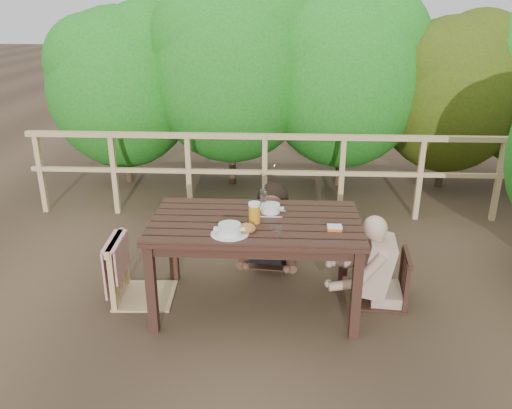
{
  "coord_description": "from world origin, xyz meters",
  "views": [
    {
      "loc": [
        0.2,
        -3.79,
        2.4
      ],
      "look_at": [
        0.0,
        0.05,
        0.9
      ],
      "focal_mm": 36.28,
      "sensor_mm": 36.0,
      "label": 1
    }
  ],
  "objects_px": {
    "chair_left": "(141,243)",
    "butter_tub": "(334,229)",
    "soup_far": "(271,209)",
    "bread_roll": "(247,228)",
    "chair_right": "(386,256)",
    "bottle": "(263,199)",
    "woman": "(275,198)",
    "chair_far": "(274,219)",
    "diner_right": "(392,233)",
    "soup_near": "(230,230)",
    "table": "(256,265)",
    "beer_glass": "(254,214)",
    "tumbler": "(278,231)"
  },
  "relations": [
    {
      "from": "diner_right",
      "to": "bread_roll",
      "type": "height_order",
      "value": "diner_right"
    },
    {
      "from": "chair_left",
      "to": "soup_near",
      "type": "distance_m",
      "value": 0.92
    },
    {
      "from": "chair_far",
      "to": "diner_right",
      "type": "bearing_deg",
      "value": -28.69
    },
    {
      "from": "chair_left",
      "to": "beer_glass",
      "type": "height_order",
      "value": "chair_left"
    },
    {
      "from": "beer_glass",
      "to": "tumbler",
      "type": "xyz_separation_m",
      "value": [
        0.18,
        -0.21,
        -0.05
      ]
    },
    {
      "from": "soup_near",
      "to": "bottle",
      "type": "bearing_deg",
      "value": 63.56
    },
    {
      "from": "chair_left",
      "to": "woman",
      "type": "xyz_separation_m",
      "value": [
        1.11,
        0.75,
        0.14
      ]
    },
    {
      "from": "soup_far",
      "to": "bread_roll",
      "type": "relative_size",
      "value": 1.87
    },
    {
      "from": "butter_tub",
      "to": "soup_near",
      "type": "bearing_deg",
      "value": -171.27
    },
    {
      "from": "table",
      "to": "diner_right",
      "type": "distance_m",
      "value": 1.15
    },
    {
      "from": "chair_left",
      "to": "butter_tub",
      "type": "bearing_deg",
      "value": -101.96
    },
    {
      "from": "bread_roll",
      "to": "tumbler",
      "type": "xyz_separation_m",
      "value": [
        0.23,
        -0.03,
        -0.0
      ]
    },
    {
      "from": "table",
      "to": "chair_far",
      "type": "distance_m",
      "value": 0.83
    },
    {
      "from": "chair_left",
      "to": "tumbler",
      "type": "distance_m",
      "value": 1.24
    },
    {
      "from": "table",
      "to": "chair_left",
      "type": "distance_m",
      "value": 0.98
    },
    {
      "from": "soup_near",
      "to": "bread_roll",
      "type": "distance_m",
      "value": 0.13
    },
    {
      "from": "tumbler",
      "to": "bread_roll",
      "type": "bearing_deg",
      "value": 171.63
    },
    {
      "from": "woman",
      "to": "tumbler",
      "type": "height_order",
      "value": "woman"
    },
    {
      "from": "chair_far",
      "to": "soup_far",
      "type": "distance_m",
      "value": 0.75
    },
    {
      "from": "chair_right",
      "to": "chair_left",
      "type": "bearing_deg",
      "value": -82.93
    },
    {
      "from": "beer_glass",
      "to": "butter_tub",
      "type": "distance_m",
      "value": 0.63
    },
    {
      "from": "soup_far",
      "to": "beer_glass",
      "type": "height_order",
      "value": "beer_glass"
    },
    {
      "from": "chair_left",
      "to": "beer_glass",
      "type": "bearing_deg",
      "value": -101.32
    },
    {
      "from": "chair_left",
      "to": "butter_tub",
      "type": "relative_size",
      "value": 9.09
    },
    {
      "from": "chair_left",
      "to": "table",
      "type": "bearing_deg",
      "value": -97.99
    },
    {
      "from": "soup_far",
      "to": "soup_near",
      "type": "bearing_deg",
      "value": -123.43
    },
    {
      "from": "woman",
      "to": "bottle",
      "type": "bearing_deg",
      "value": 88.43
    },
    {
      "from": "diner_right",
      "to": "butter_tub",
      "type": "bearing_deg",
      "value": 127.0
    },
    {
      "from": "woman",
      "to": "beer_glass",
      "type": "bearing_deg",
      "value": 86.64
    },
    {
      "from": "beer_glass",
      "to": "soup_far",
      "type": "bearing_deg",
      "value": 61.25
    },
    {
      "from": "soup_near",
      "to": "chair_left",
      "type": "bearing_deg",
      "value": 155.07
    },
    {
      "from": "tumbler",
      "to": "butter_tub",
      "type": "distance_m",
      "value": 0.44
    },
    {
      "from": "chair_left",
      "to": "soup_near",
      "type": "bearing_deg",
      "value": -117.89
    },
    {
      "from": "beer_glass",
      "to": "bottle",
      "type": "xyz_separation_m",
      "value": [
        0.06,
        0.25,
        0.03
      ]
    },
    {
      "from": "chair_left",
      "to": "woman",
      "type": "bearing_deg",
      "value": -58.82
    },
    {
      "from": "chair_left",
      "to": "soup_near",
      "type": "height_order",
      "value": "chair_left"
    },
    {
      "from": "chair_right",
      "to": "diner_right",
      "type": "bearing_deg",
      "value": 95.4
    },
    {
      "from": "table",
      "to": "beer_glass",
      "type": "bearing_deg",
      "value": -96.44
    },
    {
      "from": "chair_far",
      "to": "diner_right",
      "type": "height_order",
      "value": "diner_right"
    },
    {
      "from": "chair_right",
      "to": "bottle",
      "type": "height_order",
      "value": "bottle"
    },
    {
      "from": "diner_right",
      "to": "butter_tub",
      "type": "height_order",
      "value": "diner_right"
    },
    {
      "from": "chair_far",
      "to": "beer_glass",
      "type": "xyz_separation_m",
      "value": [
        -0.15,
        -0.87,
        0.41
      ]
    },
    {
      "from": "chair_far",
      "to": "soup_far",
      "type": "height_order",
      "value": "chair_far"
    },
    {
      "from": "soup_near",
      "to": "bread_roll",
      "type": "relative_size",
      "value": 2.05
    },
    {
      "from": "bottle",
      "to": "tumbler",
      "type": "distance_m",
      "value": 0.48
    },
    {
      "from": "chair_left",
      "to": "butter_tub",
      "type": "height_order",
      "value": "chair_left"
    },
    {
      "from": "tumbler",
      "to": "woman",
      "type": "bearing_deg",
      "value": 92.04
    },
    {
      "from": "diner_right",
      "to": "bread_roll",
      "type": "bearing_deg",
      "value": 113.23
    },
    {
      "from": "table",
      "to": "beer_glass",
      "type": "xyz_separation_m",
      "value": [
        -0.01,
        -0.06,
        0.48
      ]
    },
    {
      "from": "diner_right",
      "to": "tumbler",
      "type": "relative_size",
      "value": 16.33
    }
  ]
}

